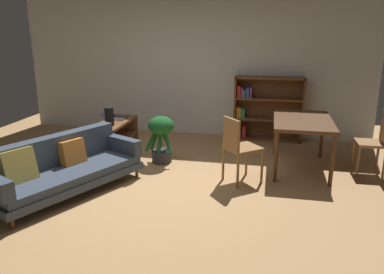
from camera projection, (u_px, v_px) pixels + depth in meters
ground_plane at (153, 184)px, 5.24m from camera, size 8.16×8.16×0.00m
back_wall_panel at (193, 65)px, 7.40m from camera, size 6.80×0.10×2.70m
fabric_couch at (61, 167)px, 4.93m from camera, size 1.55×2.13×0.71m
media_console at (115, 138)px, 6.48m from camera, size 0.45×1.08×0.55m
open_laptop at (116, 117)px, 6.62m from camera, size 0.44×0.34×0.11m
desk_speaker at (109, 116)px, 6.11m from camera, size 0.14×0.14×0.30m
potted_floor_plant at (161, 135)px, 5.97m from camera, size 0.48×0.46×0.74m
dining_table at (303, 124)px, 5.64m from camera, size 0.83×1.31×0.77m
dining_chair_near at (376, 139)px, 5.50m from camera, size 0.39×0.40×0.94m
dining_chair_far at (239, 146)px, 5.17m from camera, size 0.59×0.58×0.92m
bookshelf at (265, 109)px, 7.18m from camera, size 1.26×0.29×1.19m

